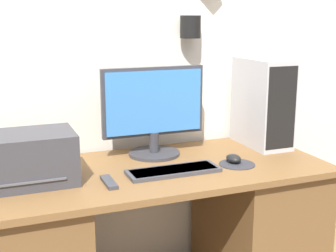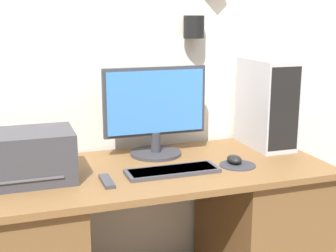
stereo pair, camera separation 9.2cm
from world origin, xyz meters
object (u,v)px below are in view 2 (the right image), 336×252
Objects in this scene: monitor at (155,109)px; remote_control at (107,181)px; computer_tower at (267,103)px; keyboard at (172,171)px; mouse at (234,159)px; printer at (26,157)px.

remote_control is at bearing -134.07° from monitor.
computer_tower is 1.00m from remote_control.
keyboard is 0.31m from remote_control.
monitor reaches higher than remote_control.
mouse is (0.31, -0.27, -0.21)m from monitor.
mouse reaches higher than remote_control.
monitor is 1.32× the size of printer.
mouse is at bearing 5.27° from remote_control.
computer_tower is at bearing 22.82° from keyboard.
printer is 0.36m from remote_control.
computer_tower is 2.98× the size of remote_control.
keyboard reaches higher than remote_control.
keyboard is at bearing -92.67° from monitor.
mouse is 0.95m from printer.
monitor is at bearing 45.93° from remote_control.
printer is at bearing -172.81° from computer_tower.
mouse reaches higher than keyboard.
remote_control is at bearing -162.40° from computer_tower.
monitor is 1.12× the size of computer_tower.
computer_tower reaches higher than keyboard.
computer_tower is 1.18× the size of printer.
monitor is 1.24× the size of keyboard.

